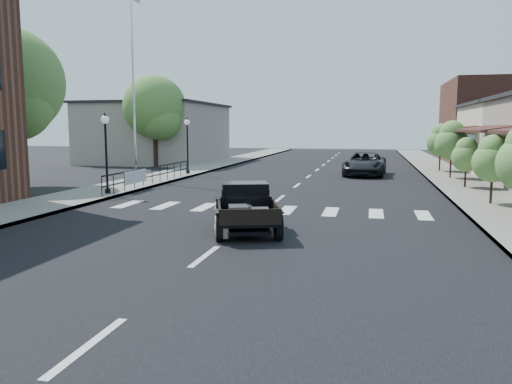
# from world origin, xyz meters

# --- Properties ---
(ground) EXTENTS (120.00, 120.00, 0.00)m
(ground) POSITION_xyz_m (0.00, 0.00, 0.00)
(ground) COLOR black
(ground) RESTS_ON ground
(road) EXTENTS (14.00, 80.00, 0.02)m
(road) POSITION_xyz_m (0.00, 15.00, 0.01)
(road) COLOR black
(road) RESTS_ON ground
(road_markings) EXTENTS (12.00, 60.00, 0.06)m
(road_markings) POSITION_xyz_m (0.00, 10.00, 0.00)
(road_markings) COLOR silver
(road_markings) RESTS_ON ground
(sidewalk_left) EXTENTS (3.00, 80.00, 0.15)m
(sidewalk_left) POSITION_xyz_m (-8.50, 15.00, 0.07)
(sidewalk_left) COLOR gray
(sidewalk_left) RESTS_ON ground
(sidewalk_right) EXTENTS (3.00, 80.00, 0.15)m
(sidewalk_right) POSITION_xyz_m (8.50, 15.00, 0.07)
(sidewalk_right) COLOR gray
(sidewalk_right) RESTS_ON ground
(low_building_left) EXTENTS (10.00, 12.00, 5.00)m
(low_building_left) POSITION_xyz_m (-15.00, 28.00, 2.50)
(low_building_left) COLOR gray
(low_building_left) RESTS_ON ground
(railing) EXTENTS (0.08, 10.00, 1.00)m
(railing) POSITION_xyz_m (-7.30, 10.00, 0.65)
(railing) COLOR black
(railing) RESTS_ON sidewalk_left
(banner) EXTENTS (0.04, 2.20, 0.60)m
(banner) POSITION_xyz_m (-7.22, 8.00, 0.45)
(banner) COLOR silver
(banner) RESTS_ON sidewalk_left
(lamp_post_b) EXTENTS (0.36, 0.36, 3.54)m
(lamp_post_b) POSITION_xyz_m (-7.60, 6.00, 1.92)
(lamp_post_b) COLOR black
(lamp_post_b) RESTS_ON sidewalk_left
(lamp_post_c) EXTENTS (0.36, 0.36, 3.54)m
(lamp_post_c) POSITION_xyz_m (-7.60, 16.00, 1.92)
(lamp_post_c) COLOR black
(lamp_post_c) RESTS_ON sidewalk_left
(flagpole) EXTENTS (0.12, 0.12, 10.82)m
(flagpole) POSITION_xyz_m (-9.20, 12.00, 5.56)
(flagpole) COLOR silver
(flagpole) RESTS_ON sidewalk_left
(big_tree_near) EXTENTS (5.47, 5.47, 8.03)m
(big_tree_near) POSITION_xyz_m (-14.00, 8.00, 4.01)
(big_tree_near) COLOR #4B7733
(big_tree_near) RESTS_ON ground
(big_tree_far) EXTENTS (4.78, 4.78, 7.02)m
(big_tree_far) POSITION_xyz_m (-12.50, 22.00, 3.51)
(big_tree_far) COLOR #4B7733
(big_tree_far) RESTS_ON ground
(small_tree_b) EXTENTS (1.52, 1.52, 2.54)m
(small_tree_b) POSITION_xyz_m (8.30, 6.62, 1.42)
(small_tree_b) COLOR #55843C
(small_tree_b) RESTS_ON sidewalk_right
(small_tree_c) EXTENTS (1.41, 1.41, 2.35)m
(small_tree_c) POSITION_xyz_m (8.30, 12.10, 1.32)
(small_tree_c) COLOR #55843C
(small_tree_c) RESTS_ON sidewalk_right
(small_tree_d) EXTENTS (1.91, 1.91, 3.19)m
(small_tree_d) POSITION_xyz_m (8.30, 16.88, 1.74)
(small_tree_d) COLOR #55843C
(small_tree_d) RESTS_ON sidewalk_right
(small_tree_e) EXTENTS (1.83, 1.83, 3.05)m
(small_tree_e) POSITION_xyz_m (8.30, 21.67, 1.68)
(small_tree_e) COLOR #55843C
(small_tree_e) RESTS_ON sidewalk_right
(hotrod_pickup) EXTENTS (3.16, 4.57, 1.45)m
(hotrod_pickup) POSITION_xyz_m (0.17, 0.26, 0.72)
(hotrod_pickup) COLOR black
(hotrod_pickup) RESTS_ON ground
(second_car) EXTENTS (2.81, 5.50, 1.49)m
(second_car) POSITION_xyz_m (3.40, 18.60, 0.74)
(second_car) COLOR black
(second_car) RESTS_ON ground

